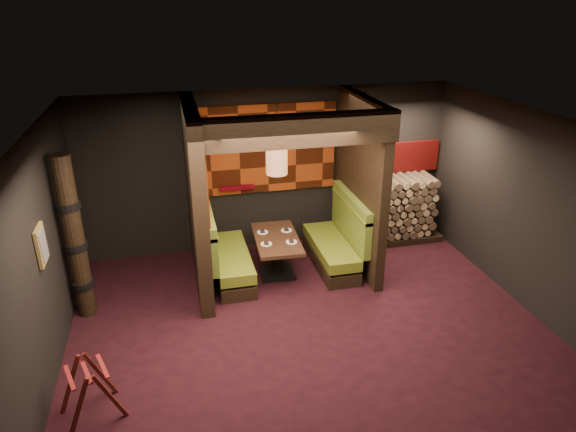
% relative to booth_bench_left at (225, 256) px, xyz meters
% --- Properties ---
extents(floor, '(6.50, 5.50, 0.02)m').
position_rel_booth_bench_left_xyz_m(floor, '(0.96, -1.65, -0.41)').
color(floor, black).
rests_on(floor, ground).
extents(ceiling, '(6.50, 5.50, 0.02)m').
position_rel_booth_bench_left_xyz_m(ceiling, '(0.96, -1.65, 2.46)').
color(ceiling, black).
rests_on(ceiling, ground).
extents(wall_back, '(6.50, 0.02, 2.85)m').
position_rel_booth_bench_left_xyz_m(wall_back, '(0.96, 1.11, 1.02)').
color(wall_back, black).
rests_on(wall_back, ground).
extents(wall_front, '(6.50, 0.02, 2.85)m').
position_rel_booth_bench_left_xyz_m(wall_front, '(0.96, -4.41, 1.02)').
color(wall_front, black).
rests_on(wall_front, ground).
extents(wall_left, '(0.02, 5.50, 2.85)m').
position_rel_booth_bench_left_xyz_m(wall_left, '(-2.30, -1.65, 1.02)').
color(wall_left, black).
rests_on(wall_left, ground).
extents(wall_right, '(0.02, 5.50, 2.85)m').
position_rel_booth_bench_left_xyz_m(wall_right, '(4.22, -1.65, 1.02)').
color(wall_right, black).
rests_on(wall_right, ground).
extents(partition_left, '(0.20, 2.20, 2.85)m').
position_rel_booth_bench_left_xyz_m(partition_left, '(-0.39, -0.00, 1.02)').
color(partition_left, black).
rests_on(partition_left, floor).
extents(partition_right, '(0.15, 2.10, 2.85)m').
position_rel_booth_bench_left_xyz_m(partition_right, '(2.26, 0.05, 1.02)').
color(partition_right, black).
rests_on(partition_right, floor).
extents(header_beam, '(2.85, 0.18, 0.44)m').
position_rel_booth_bench_left_xyz_m(header_beam, '(0.94, -0.95, 2.23)').
color(header_beam, black).
rests_on(header_beam, partition_left).
extents(tapa_back_panel, '(2.40, 0.06, 1.55)m').
position_rel_booth_bench_left_xyz_m(tapa_back_panel, '(0.94, 1.06, 1.42)').
color(tapa_back_panel, '#983811').
rests_on(tapa_back_panel, wall_back).
extents(tapa_side_panel, '(0.04, 1.85, 1.45)m').
position_rel_booth_bench_left_xyz_m(tapa_side_panel, '(-0.27, 0.17, 1.45)').
color(tapa_side_panel, '#983811').
rests_on(tapa_side_panel, partition_left).
extents(lacquer_shelf, '(0.60, 0.12, 0.07)m').
position_rel_booth_bench_left_xyz_m(lacquer_shelf, '(0.36, 1.00, 0.78)').
color(lacquer_shelf, '#5A040E').
rests_on(lacquer_shelf, wall_back).
extents(booth_bench_left, '(0.68, 1.60, 1.14)m').
position_rel_booth_bench_left_xyz_m(booth_bench_left, '(0.00, 0.00, 0.00)').
color(booth_bench_left, black).
rests_on(booth_bench_left, floor).
extents(booth_bench_right, '(0.68, 1.60, 1.14)m').
position_rel_booth_bench_left_xyz_m(booth_bench_right, '(1.89, 0.00, 0.00)').
color(booth_bench_right, black).
rests_on(booth_bench_right, floor).
extents(dining_table, '(0.75, 1.30, 0.67)m').
position_rel_booth_bench_left_xyz_m(dining_table, '(0.84, -0.08, 0.04)').
color(dining_table, black).
rests_on(dining_table, floor).
extents(place_settings, '(0.60, 0.64, 0.03)m').
position_rel_booth_bench_left_xyz_m(place_settings, '(0.84, -0.08, 0.28)').
color(place_settings, white).
rests_on(place_settings, dining_table).
extents(pendant_lamp, '(0.33, 0.33, 1.08)m').
position_rel_booth_bench_left_xyz_m(pendant_lamp, '(0.84, -0.13, 1.60)').
color(pendant_lamp, '#915E39').
rests_on(pendant_lamp, ceiling).
extents(framed_picture, '(0.05, 0.36, 0.46)m').
position_rel_booth_bench_left_xyz_m(framed_picture, '(-2.25, -1.55, 1.22)').
color(framed_picture, olive).
rests_on(framed_picture, wall_left).
extents(luggage_rack, '(0.78, 0.65, 0.72)m').
position_rel_booth_bench_left_xyz_m(luggage_rack, '(-1.80, -2.64, -0.04)').
color(luggage_rack, '#4A130D').
rests_on(luggage_rack, floor).
extents(totem_column, '(0.31, 0.31, 2.40)m').
position_rel_booth_bench_left_xyz_m(totem_column, '(-2.09, -0.55, 0.79)').
color(totem_column, black).
rests_on(totem_column, floor).
extents(firewood_stack, '(1.73, 0.70, 1.22)m').
position_rel_booth_bench_left_xyz_m(firewood_stack, '(3.25, 0.70, 0.21)').
color(firewood_stack, black).
rests_on(firewood_stack, floor).
extents(mosaic_header, '(1.83, 0.10, 0.56)m').
position_rel_booth_bench_left_xyz_m(mosaic_header, '(3.25, 1.03, 1.10)').
color(mosaic_header, maroon).
rests_on(mosaic_header, wall_back).
extents(bay_front_post, '(0.08, 0.08, 2.85)m').
position_rel_booth_bench_left_xyz_m(bay_front_post, '(2.35, 0.31, 1.02)').
color(bay_front_post, black).
rests_on(bay_front_post, floor).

